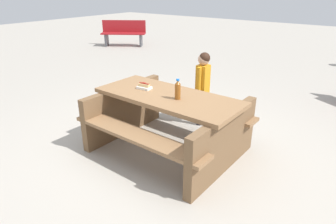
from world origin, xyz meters
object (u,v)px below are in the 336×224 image
Objects in this scene: park_bench_mid at (124,33)px; hotdog_tray at (144,86)px; soda_bottle at (178,90)px; child_in_coat at (203,80)px; picnic_table at (168,118)px.

hotdog_tray is at bearing 137.03° from park_bench_mid.
park_bench_mid is (5.13, -4.78, -0.33)m from hotdog_tray.
soda_bottle is 0.22× the size of child_in_coat.
picnic_table is at bearing -15.28° from soda_bottle.
soda_bottle is 1.02m from child_in_coat.
picnic_table is 9.64× the size of hotdog_tray.
child_in_coat is (-0.31, -0.93, -0.08)m from hotdog_tray.
picnic_table is 0.51m from hotdog_tray.
soda_bottle is at bearing 103.79° from child_in_coat.
hotdog_tray is (0.38, -0.00, 0.34)m from picnic_table.
hotdog_tray is at bearing -0.68° from picnic_table.
picnic_table is at bearing 179.32° from hotdog_tray.
park_bench_mid reaches higher than picnic_table.
picnic_table is 7.58× the size of soda_bottle.
hotdog_tray is at bearing 71.38° from child_in_coat.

